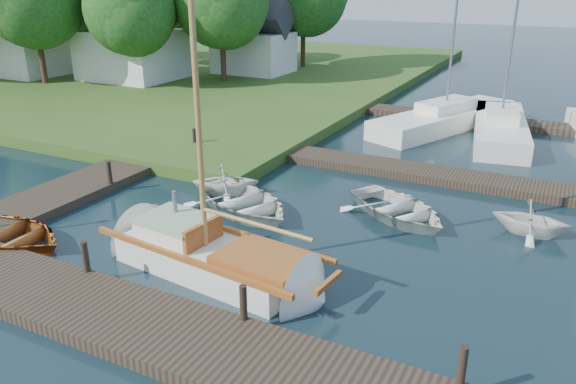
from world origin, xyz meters
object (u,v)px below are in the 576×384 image
at_px(mooring_post_3, 462,366).
at_px(tender_c, 398,206).
at_px(mooring_post_4, 109,172).
at_px(tender_b, 226,178).
at_px(dinghy, 5,231).
at_px(marina_boat_1, 445,117).
at_px(marina_boat_2, 500,126).
at_px(house_a, 131,41).
at_px(house_c, 254,43).
at_px(sailboat, 217,260).
at_px(tender_a, 243,199).
at_px(mooring_post_1, 86,257).
at_px(mooring_post_2, 243,302).
at_px(tender_d, 533,216).
at_px(house_b, 24,41).
at_px(mooring_post_5, 194,138).

relative_size(mooring_post_3, tender_c, 0.21).
bearing_deg(mooring_post_4, tender_b, 22.66).
xyz_separation_m(dinghy, tender_b, (3.43, 6.08, 0.18)).
distance_m(marina_boat_1, marina_boat_2, 2.76).
xyz_separation_m(tender_c, house_a, (-22.67, 13.64, 2.57)).
relative_size(house_a, house_c, 1.19).
bearing_deg(sailboat, tender_c, 67.31).
relative_size(dinghy, marina_boat_2, 0.35).
bearing_deg(dinghy, sailboat, -79.08).
relative_size(dinghy, tender_a, 0.96).
bearing_deg(tender_c, tender_a, 144.57).
bearing_deg(marina_boat_1, mooring_post_1, -170.47).
height_order(tender_b, house_a, house_a).
bearing_deg(marina_boat_1, mooring_post_2, -157.24).
bearing_deg(mooring_post_4, tender_c, 13.70).
height_order(mooring_post_4, house_a, house_a).
distance_m(sailboat, marina_boat_1, 17.38).
height_order(mooring_post_3, marina_boat_2, marina_boat_2).
relative_size(mooring_post_1, mooring_post_4, 1.00).
distance_m(tender_a, tender_d, 8.71).
xyz_separation_m(sailboat, house_b, (-27.58, 17.15, 2.43)).
relative_size(tender_b, marina_boat_1, 0.24).
bearing_deg(house_c, tender_b, -62.16).
bearing_deg(mooring_post_3, house_c, 126.53).
bearing_deg(mooring_post_1, mooring_post_3, 0.00).
bearing_deg(tender_b, house_a, 21.24).
bearing_deg(mooring_post_2, tender_d, 57.79).
bearing_deg(marina_boat_2, mooring_post_1, 149.44).
xyz_separation_m(mooring_post_1, mooring_post_4, (-4.00, 5.00, 0.00)).
distance_m(mooring_post_2, mooring_post_5, 13.12).
height_order(tender_c, marina_boat_2, marina_boat_2).
xyz_separation_m(mooring_post_3, tender_a, (-7.89, 5.55, -0.27)).
bearing_deg(tender_b, mooring_post_1, 153.79).
relative_size(mooring_post_3, house_a, 0.13).
xyz_separation_m(mooring_post_1, dinghy, (-3.65, 0.50, -0.29)).
distance_m(mooring_post_4, tender_c, 9.96).
bearing_deg(mooring_post_3, house_b, 150.80).
height_order(mooring_post_3, marina_boat_1, marina_boat_1).
relative_size(tender_b, house_a, 0.36).
xyz_separation_m(mooring_post_5, house_c, (-7.00, 17.00, 1.88)).
relative_size(mooring_post_5, house_c, 0.15).
bearing_deg(marina_boat_2, tender_c, 162.92).
bearing_deg(marina_boat_1, house_a, 107.81).
bearing_deg(mooring_post_4, mooring_post_2, -30.47).
relative_size(tender_c, marina_boat_1, 0.40).
relative_size(mooring_post_3, mooring_post_5, 1.00).
bearing_deg(house_b, house_c, 29.74).
bearing_deg(tender_a, tender_b, 77.41).
bearing_deg(house_c, marina_boat_1, -26.91).
distance_m(mooring_post_2, mooring_post_3, 4.50).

